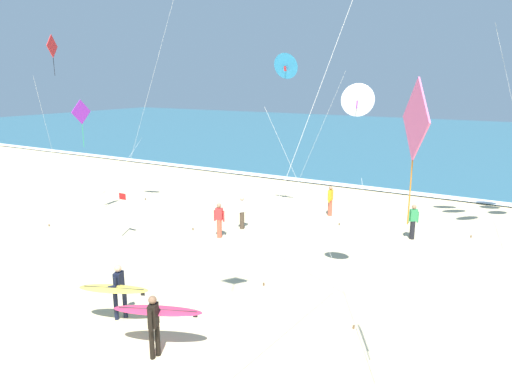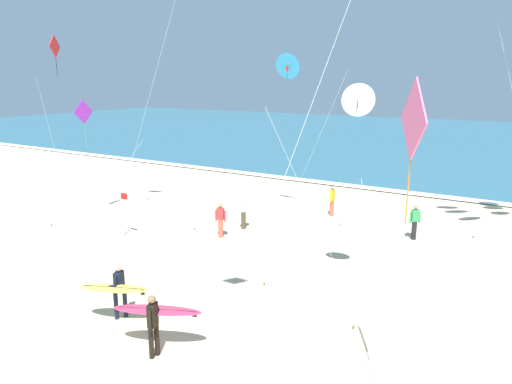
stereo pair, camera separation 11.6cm
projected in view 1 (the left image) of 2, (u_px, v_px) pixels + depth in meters
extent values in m
cube|color=#2D6075|center=(469.00, 141.00, 54.29)|extent=(160.00, 60.00, 0.08)
cube|color=white|center=(406.00, 192.00, 29.50)|extent=(160.00, 0.98, 0.01)
cylinder|color=black|center=(152.00, 343.00, 11.97)|extent=(0.13, 0.13, 0.88)
cylinder|color=black|center=(158.00, 340.00, 12.12)|extent=(0.13, 0.13, 0.88)
cube|color=black|center=(153.00, 315.00, 11.87)|extent=(0.33, 0.39, 0.60)
cube|color=red|center=(149.00, 314.00, 11.87)|extent=(0.10, 0.19, 0.32)
sphere|color=brown|center=(152.00, 300.00, 11.77)|extent=(0.21, 0.21, 0.21)
cylinder|color=black|center=(151.00, 321.00, 11.66)|extent=(0.09, 0.09, 0.56)
cylinder|color=black|center=(156.00, 307.00, 12.07)|extent=(0.09, 0.09, 0.26)
cylinder|color=black|center=(155.00, 310.00, 12.19)|extent=(0.26, 0.18, 0.14)
ellipsoid|color=#D83359|center=(158.00, 311.00, 12.24)|extent=(2.38, 1.52, 0.10)
cube|color=#333333|center=(158.00, 309.00, 12.23)|extent=(1.89, 0.91, 0.04)
cube|color=#262628|center=(195.00, 315.00, 12.16)|extent=(0.11, 0.06, 0.14)
cylinder|color=black|center=(116.00, 306.00, 13.95)|extent=(0.13, 0.13, 0.88)
cylinder|color=black|center=(125.00, 304.00, 14.07)|extent=(0.13, 0.13, 0.88)
cube|color=black|center=(119.00, 282.00, 13.83)|extent=(0.31, 0.39, 0.60)
cube|color=yellow|center=(115.00, 280.00, 13.84)|extent=(0.09, 0.19, 0.32)
sphere|color=tan|center=(118.00, 268.00, 13.74)|extent=(0.21, 0.21, 0.21)
cylinder|color=black|center=(115.00, 282.00, 13.59)|extent=(0.09, 0.09, 0.26)
cylinder|color=black|center=(112.00, 287.00, 13.54)|extent=(0.26, 0.17, 0.14)
cylinder|color=black|center=(122.00, 280.00, 14.06)|extent=(0.09, 0.09, 0.56)
ellipsoid|color=#EFD14C|center=(113.00, 289.00, 13.50)|extent=(2.15, 1.31, 0.09)
cube|color=#333333|center=(113.00, 288.00, 13.49)|extent=(1.72, 0.71, 0.02)
cube|color=#262628|center=(143.00, 293.00, 13.38)|extent=(0.12, 0.06, 0.14)
cube|color=red|center=(52.00, 46.00, 22.97)|extent=(0.53, 0.99, 1.10)
cylinder|color=black|center=(54.00, 67.00, 23.20)|extent=(0.02, 0.02, 0.87)
cylinder|color=silver|center=(52.00, 149.00, 23.11)|extent=(0.97, 1.86, 7.04)
cylinder|color=brown|center=(49.00, 225.00, 22.93)|extent=(0.06, 0.06, 0.10)
cylinder|color=silver|center=(146.00, 102.00, 21.47)|extent=(4.02, 1.23, 11.73)
cylinder|color=brown|center=(193.00, 229.00, 22.35)|extent=(0.06, 0.06, 0.10)
cone|color=white|center=(358.00, 99.00, 14.04)|extent=(1.05, 0.55, 1.00)
cube|color=purple|center=(357.00, 104.00, 14.07)|extent=(0.11, 0.35, 0.24)
cylinder|color=silver|center=(307.00, 202.00, 15.21)|extent=(2.82, 0.71, 6.04)
cylinder|color=brown|center=(264.00, 284.00, 16.34)|extent=(0.06, 0.06, 0.10)
cube|color=purple|center=(81.00, 112.00, 23.09)|extent=(0.08, 1.19, 1.19)
cylinder|color=green|center=(83.00, 136.00, 23.36)|extent=(0.02, 0.02, 1.14)
cylinder|color=silver|center=(117.00, 175.00, 25.72)|extent=(0.19, 4.23, 3.60)
cylinder|color=brown|center=(145.00, 199.00, 27.95)|extent=(0.06, 0.06, 0.10)
cylinder|color=brown|center=(471.00, 236.00, 21.29)|extent=(0.06, 0.06, 0.10)
cube|color=pink|center=(416.00, 119.00, 8.09)|extent=(0.74, 1.25, 1.43)
cylinder|color=orange|center=(410.00, 193.00, 8.40)|extent=(0.02, 0.02, 1.17)
cylinder|color=silver|center=(374.00, 286.00, 11.02)|extent=(2.06, 3.53, 4.32)
cylinder|color=brown|center=(354.00, 327.00, 13.51)|extent=(0.06, 0.06, 0.10)
cylinder|color=silver|center=(284.00, 183.00, 9.17)|extent=(2.98, 1.75, 9.83)
cone|color=#2D99DB|center=(286.00, 66.00, 22.87)|extent=(1.28, 0.50, 1.26)
cube|color=red|center=(286.00, 69.00, 22.91)|extent=(0.02, 0.46, 0.24)
cylinder|color=silver|center=(313.00, 147.00, 23.02)|extent=(3.07, 0.01, 7.27)
cylinder|color=brown|center=(339.00, 224.00, 23.11)|extent=(0.06, 0.06, 0.10)
cylinder|color=#D8593F|center=(219.00, 228.00, 21.24)|extent=(0.22, 0.22, 0.84)
cube|color=red|center=(219.00, 214.00, 21.08)|extent=(0.36, 0.26, 0.54)
sphere|color=#A87A59|center=(219.00, 206.00, 20.99)|extent=(0.20, 0.20, 0.20)
cylinder|color=red|center=(224.00, 216.00, 21.05)|extent=(0.08, 0.08, 0.50)
cylinder|color=red|center=(215.00, 216.00, 21.15)|extent=(0.08, 0.08, 0.50)
cylinder|color=black|center=(412.00, 230.00, 21.04)|extent=(0.22, 0.22, 0.84)
cube|color=#339351|center=(413.00, 215.00, 20.88)|extent=(0.36, 0.34, 0.54)
sphere|color=#A87A59|center=(414.00, 207.00, 20.79)|extent=(0.20, 0.20, 0.20)
cylinder|color=#339351|center=(418.00, 217.00, 20.92)|extent=(0.08, 0.08, 0.50)
cylinder|color=#339351|center=(409.00, 217.00, 20.87)|extent=(0.08, 0.08, 0.50)
cylinder|color=#4C3D2D|center=(242.00, 220.00, 22.49)|extent=(0.22, 0.22, 0.84)
cube|color=white|center=(242.00, 206.00, 22.33)|extent=(0.32, 0.37, 0.54)
sphere|color=beige|center=(242.00, 198.00, 22.24)|extent=(0.20, 0.20, 0.20)
cylinder|color=white|center=(238.00, 209.00, 22.26)|extent=(0.08, 0.08, 0.50)
cylinder|color=white|center=(246.00, 208.00, 22.45)|extent=(0.08, 0.08, 0.50)
cylinder|color=#D8593F|center=(330.00, 208.00, 24.66)|extent=(0.22, 0.22, 0.84)
cube|color=gold|center=(330.00, 195.00, 24.50)|extent=(0.19, 0.33, 0.54)
sphere|color=#A87A59|center=(331.00, 188.00, 24.41)|extent=(0.20, 0.20, 0.20)
cylinder|color=gold|center=(329.00, 198.00, 24.34)|extent=(0.08, 0.08, 0.50)
cylinder|color=gold|center=(332.00, 196.00, 24.70)|extent=(0.08, 0.08, 0.50)
cylinder|color=silver|center=(120.00, 214.00, 21.25)|extent=(0.05, 0.05, 2.10)
cube|color=red|center=(122.00, 196.00, 20.94)|extent=(0.40, 0.02, 0.28)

